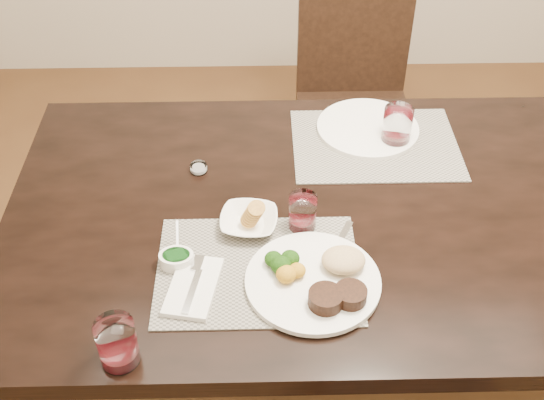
{
  "coord_description": "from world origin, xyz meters",
  "views": [
    {
      "loc": [
        -0.36,
        -1.26,
        1.89
      ],
      "look_at": [
        -0.33,
        -0.04,
        0.82
      ],
      "focal_mm": 45.0,
      "sensor_mm": 36.0,
      "label": 1
    }
  ],
  "objects_px": {
    "far_plate": "(368,128)",
    "dinner_plate": "(320,279)",
    "chair_far": "(354,92)",
    "cracker_bowl": "(249,221)",
    "steak_knife": "(345,260)",
    "wine_glass_near": "(303,213)"
  },
  "relations": [
    {
      "from": "chair_far",
      "to": "steak_knife",
      "type": "relative_size",
      "value": 4.45
    },
    {
      "from": "far_plate",
      "to": "cracker_bowl",
      "type": "bearing_deg",
      "value": -130.59
    },
    {
      "from": "cracker_bowl",
      "to": "far_plate",
      "type": "xyz_separation_m",
      "value": [
        0.34,
        0.4,
        -0.01
      ]
    },
    {
      "from": "dinner_plate",
      "to": "far_plate",
      "type": "distance_m",
      "value": 0.61
    },
    {
      "from": "dinner_plate",
      "to": "cracker_bowl",
      "type": "distance_m",
      "value": 0.25
    },
    {
      "from": "cracker_bowl",
      "to": "far_plate",
      "type": "distance_m",
      "value": 0.52
    },
    {
      "from": "chair_far",
      "to": "far_plate",
      "type": "height_order",
      "value": "chair_far"
    },
    {
      "from": "dinner_plate",
      "to": "far_plate",
      "type": "relative_size",
      "value": 1.04
    },
    {
      "from": "far_plate",
      "to": "dinner_plate",
      "type": "bearing_deg",
      "value": -107.37
    },
    {
      "from": "steak_knife",
      "to": "dinner_plate",
      "type": "bearing_deg",
      "value": -106.75
    },
    {
      "from": "steak_knife",
      "to": "far_plate",
      "type": "height_order",
      "value": "far_plate"
    },
    {
      "from": "chair_far",
      "to": "wine_glass_near",
      "type": "height_order",
      "value": "chair_far"
    },
    {
      "from": "dinner_plate",
      "to": "wine_glass_near",
      "type": "relative_size",
      "value": 3.29
    },
    {
      "from": "cracker_bowl",
      "to": "dinner_plate",
      "type": "bearing_deg",
      "value": -50.49
    },
    {
      "from": "steak_knife",
      "to": "wine_glass_near",
      "type": "relative_size",
      "value": 2.2
    },
    {
      "from": "steak_knife",
      "to": "far_plate",
      "type": "bearing_deg",
      "value": 103.31
    },
    {
      "from": "cracker_bowl",
      "to": "wine_glass_near",
      "type": "relative_size",
      "value": 1.67
    },
    {
      "from": "chair_far",
      "to": "steak_knife",
      "type": "bearing_deg",
      "value": -98.52
    },
    {
      "from": "cracker_bowl",
      "to": "far_plate",
      "type": "height_order",
      "value": "cracker_bowl"
    },
    {
      "from": "cracker_bowl",
      "to": "wine_glass_near",
      "type": "bearing_deg",
      "value": 0.0
    },
    {
      "from": "cracker_bowl",
      "to": "wine_glass_near",
      "type": "xyz_separation_m",
      "value": [
        0.13,
        0.0,
        0.02
      ]
    },
    {
      "from": "cracker_bowl",
      "to": "chair_far",
      "type": "bearing_deg",
      "value": 68.72
    }
  ]
}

